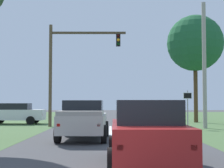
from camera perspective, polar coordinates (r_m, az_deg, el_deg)
ground_plane at (r=17.20m, az=-0.23°, el=-9.04°), size 120.00×120.00×0.00m
red_suv_near at (r=9.77m, az=5.77°, el=-7.86°), size 2.19×4.64×1.85m
pickup_truck_lead at (r=16.47m, az=-4.72°, el=-5.95°), size 2.33×4.91×1.88m
traffic_light at (r=25.52m, az=-7.13°, el=3.87°), size 5.70×0.40×7.55m
keep_moving_sign at (r=23.97m, az=12.50°, el=-3.31°), size 0.60×0.09×2.59m
oak_tree_right at (r=31.71m, az=13.69°, el=6.61°), size 5.02×5.02×9.60m
crossing_suv_far at (r=29.35m, az=-15.97°, el=-4.66°), size 4.79×2.07×1.71m
utility_pole_right at (r=24.54m, az=15.15°, el=3.11°), size 0.28×0.28×8.77m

